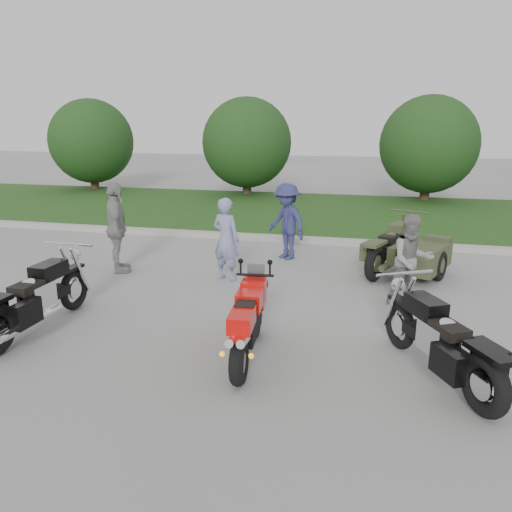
% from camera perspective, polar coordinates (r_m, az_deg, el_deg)
% --- Properties ---
extents(ground, '(80.00, 80.00, 0.00)m').
position_cam_1_polar(ground, '(7.45, -4.77, -8.88)').
color(ground, '#9E9E99').
rests_on(ground, ground).
extents(curb, '(60.00, 0.30, 0.15)m').
position_cam_1_polar(curb, '(12.98, 3.50, 1.95)').
color(curb, '#A4A29A').
rests_on(curb, ground).
extents(grass_strip, '(60.00, 8.00, 0.14)m').
position_cam_1_polar(grass_strip, '(17.00, 5.97, 5.02)').
color(grass_strip, '#325C1F').
rests_on(grass_strip, ground).
extents(tree_far_left, '(3.60, 3.60, 4.00)m').
position_cam_1_polar(tree_far_left, '(23.39, -18.30, 12.33)').
color(tree_far_left, '#3F2B1C').
rests_on(tree_far_left, ground).
extents(tree_mid_left, '(3.60, 3.60, 4.00)m').
position_cam_1_polar(tree_mid_left, '(20.63, -1.05, 12.80)').
color(tree_mid_left, '#3F2B1C').
rests_on(tree_mid_left, ground).
extents(tree_mid_right, '(3.60, 3.60, 4.00)m').
position_cam_1_polar(tree_mid_right, '(20.05, 19.15, 11.93)').
color(tree_mid_right, '#3F2B1C').
rests_on(tree_mid_right, ground).
extents(sportbike_red, '(0.43, 1.94, 0.92)m').
position_cam_1_polar(sportbike_red, '(6.47, -0.98, -7.47)').
color(sportbike_red, black).
rests_on(sportbike_red, ground).
extents(cruiser_left, '(0.41, 2.47, 0.95)m').
position_cam_1_polar(cruiser_left, '(8.00, -24.08, -4.76)').
color(cruiser_left, black).
rests_on(cruiser_left, ground).
extents(cruiser_right, '(1.26, 2.17, 0.92)m').
position_cam_1_polar(cruiser_right, '(6.39, 20.60, -9.49)').
color(cruiser_right, black).
rests_on(cruiser_right, ground).
extents(cruiser_sidecar, '(1.76, 2.38, 0.96)m').
position_cam_1_polar(cruiser_sidecar, '(10.49, 17.34, 0.21)').
color(cruiser_sidecar, black).
rests_on(cruiser_sidecar, ground).
extents(person_stripe, '(0.69, 0.57, 1.63)m').
position_cam_1_polar(person_stripe, '(9.70, -3.42, 1.94)').
color(person_stripe, '#7E83AC').
rests_on(person_stripe, ground).
extents(person_grey, '(0.91, 0.81, 1.56)m').
position_cam_1_polar(person_grey, '(8.76, 17.36, -0.45)').
color(person_grey, gray).
rests_on(person_grey, ground).
extents(person_denim, '(1.26, 1.19, 1.71)m').
position_cam_1_polar(person_denim, '(11.22, 3.52, 3.94)').
color(person_denim, navy).
rests_on(person_denim, ground).
extents(person_back, '(0.92, 1.18, 1.87)m').
position_cam_1_polar(person_back, '(10.56, -15.63, 3.13)').
color(person_back, gray).
rests_on(person_back, ground).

